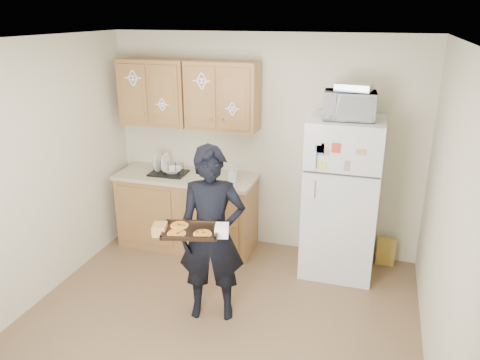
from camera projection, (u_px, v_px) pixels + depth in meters
name	position (u px, v px, depth m)	size (l,w,h in m)	color
floor	(212.00, 330.00, 4.20)	(3.60, 3.60, 0.00)	brown
ceiling	(205.00, 41.00, 3.35)	(3.60, 3.60, 0.00)	silver
wall_back	(264.00, 145.00, 5.40)	(3.60, 0.04, 2.50)	beige
wall_front	(72.00, 345.00, 2.16)	(3.60, 0.04, 2.50)	beige
wall_left	(25.00, 180.00, 4.27)	(0.04, 3.60, 2.50)	beige
wall_right	(449.00, 231.00, 3.28)	(0.04, 3.60, 2.50)	beige
refrigerator	(342.00, 197.00, 4.94)	(0.75, 0.70, 1.70)	silver
base_cabinet	(188.00, 212.00, 5.62)	(1.60, 0.60, 0.86)	brown
countertop	(186.00, 177.00, 5.47)	(1.64, 0.64, 0.04)	#C3B096
upper_cab_left	(155.00, 92.00, 5.38)	(0.80, 0.33, 0.75)	brown
upper_cab_right	(223.00, 96.00, 5.15)	(0.80, 0.33, 0.75)	brown
cereal_box	(386.00, 252.00, 5.25)	(0.20, 0.07, 0.32)	gold
person	(212.00, 235.00, 4.17)	(0.60, 0.39, 1.64)	black
baking_tray	(191.00, 231.00, 3.88)	(0.46, 0.34, 0.04)	black
pizza_front_left	(176.00, 233.00, 3.80)	(0.15, 0.15, 0.02)	orange
pizza_front_right	(203.00, 233.00, 3.80)	(0.15, 0.15, 0.02)	orange
pizza_back_left	(179.00, 225.00, 3.95)	(0.15, 0.15, 0.02)	orange
microwave	(349.00, 105.00, 4.56)	(0.50, 0.34, 0.28)	silver
foil_pan	(354.00, 87.00, 4.52)	(0.34, 0.24, 0.07)	silver
dish_rack	(168.00, 167.00, 5.47)	(0.42, 0.31, 0.17)	black
bowl	(172.00, 170.00, 5.47)	(0.23, 0.23, 0.06)	silver
soap_bottle	(233.00, 174.00, 5.21)	(0.09, 0.09, 0.20)	silver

